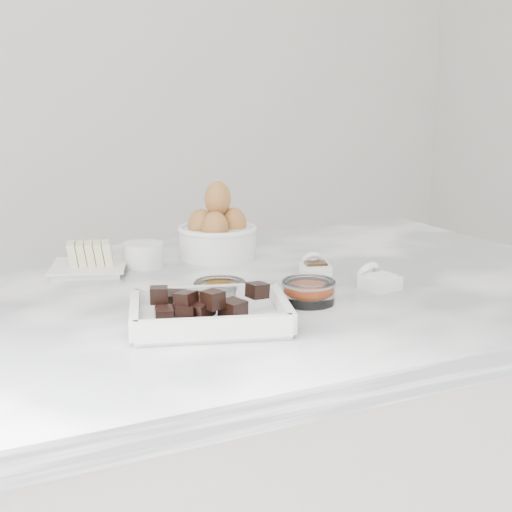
{
  "coord_description": "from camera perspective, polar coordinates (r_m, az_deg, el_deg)",
  "views": [
    {
      "loc": [
        -0.48,
        -1.01,
        1.25
      ],
      "look_at": [
        0.02,
        0.03,
        0.98
      ],
      "focal_mm": 50.0,
      "sensor_mm": 36.0,
      "label": 1
    }
  ],
  "objects": [
    {
      "name": "egg_bowl",
      "position": [
        1.35,
        -3.11,
        1.83
      ],
      "size": [
        0.15,
        0.15,
        0.14
      ],
      "color": "white",
      "rests_on": "marble_slab"
    },
    {
      "name": "zest_bowl",
      "position": [
        1.06,
        4.23,
        -2.78
      ],
      "size": [
        0.08,
        0.08,
        0.04
      ],
      "color": "white",
      "rests_on": "marble_slab"
    },
    {
      "name": "honey_bowl",
      "position": [
        1.06,
        -2.91,
        -2.85
      ],
      "size": [
        0.08,
        0.08,
        0.03
      ],
      "color": "white",
      "rests_on": "marble_slab"
    },
    {
      "name": "marble_slab",
      "position": [
        1.17,
        -0.25,
        -3.26
      ],
      "size": [
        1.2,
        0.8,
        0.04
      ],
      "primitive_type": "cube",
      "color": "white",
      "rests_on": "cabinet"
    },
    {
      "name": "butter_plate",
      "position": [
        1.27,
        -13.34,
        -0.42
      ],
      "size": [
        0.16,
        0.16,
        0.05
      ],
      "color": "white",
      "rests_on": "marble_slab"
    },
    {
      "name": "salt_spoon",
      "position": [
        1.16,
        9.66,
        -1.87
      ],
      "size": [
        0.06,
        0.08,
        0.04
      ],
      "color": "white",
      "rests_on": "marble_slab"
    },
    {
      "name": "sugar_ramekin",
      "position": [
        1.29,
        -9.04,
        0.17
      ],
      "size": [
        0.07,
        0.07,
        0.04
      ],
      "color": "white",
      "rests_on": "marble_slab"
    },
    {
      "name": "vanilla_spoon",
      "position": [
        1.24,
        4.73,
        -0.84
      ],
      "size": [
        0.06,
        0.07,
        0.04
      ],
      "color": "white",
      "rests_on": "marble_slab"
    },
    {
      "name": "chocolate_dish",
      "position": [
        0.97,
        -3.75,
        -4.21
      ],
      "size": [
        0.25,
        0.22,
        0.06
      ],
      "color": "white",
      "rests_on": "marble_slab"
    }
  ]
}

